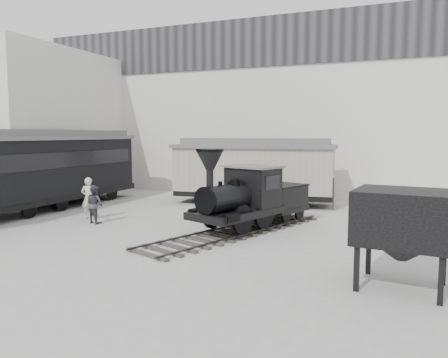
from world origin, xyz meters
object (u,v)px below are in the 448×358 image
at_px(coal_hopper, 403,225).
at_px(passenger_coach, 35,170).
at_px(visitor_b, 94,204).
at_px(locomotive, 248,201).
at_px(boxcar, 253,170).
at_px(visitor_a, 89,198).

bearing_deg(coal_hopper, passenger_coach, 170.29).
bearing_deg(visitor_b, locomotive, -157.66).
relative_size(visitor_b, coal_hopper, 0.67).
height_order(boxcar, visitor_a, boxcar).
relative_size(visitor_a, coal_hopper, 0.77).
bearing_deg(passenger_coach, visitor_a, -9.27).
bearing_deg(boxcar, coal_hopper, -61.46).
height_order(visitor_a, visitor_b, visitor_a).
xyz_separation_m(passenger_coach, visitor_a, (3.77, -0.66, -1.13)).
distance_m(passenger_coach, visitor_a, 3.99).
xyz_separation_m(locomotive, boxcar, (-1.88, 6.46, 0.71)).
height_order(passenger_coach, visitor_a, passenger_coach).
distance_m(boxcar, visitor_b, 9.04).
xyz_separation_m(boxcar, visitor_b, (-4.78, -7.60, -1.08)).
bearing_deg(locomotive, boxcar, 126.65).
xyz_separation_m(boxcar, coal_hopper, (7.61, -11.31, -0.29)).
bearing_deg(passenger_coach, locomotive, -0.29).
bearing_deg(boxcar, visitor_b, -127.59).
bearing_deg(visitor_b, passenger_coach, -3.25).
height_order(locomotive, passenger_coach, passenger_coach).
height_order(locomotive, visitor_b, locomotive).
distance_m(visitor_a, coal_hopper, 13.95).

